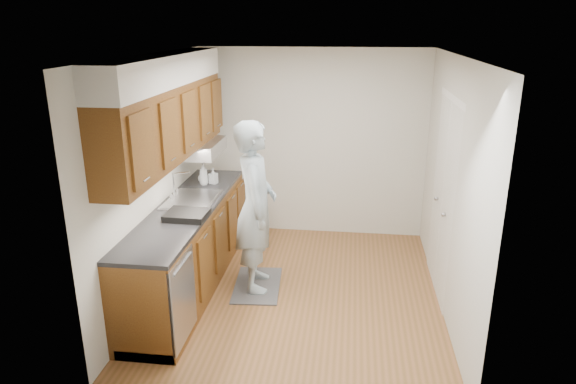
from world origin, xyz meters
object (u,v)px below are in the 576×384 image
at_px(soap_bottle_c, 203,176).
at_px(soap_bottle_b, 213,176).
at_px(person, 256,196).
at_px(dish_rack, 187,215).
at_px(soap_bottle_a, 203,174).

bearing_deg(soap_bottle_c, soap_bottle_b, -5.30).
height_order(person, dish_rack, person).
xyz_separation_m(person, dish_rack, (-0.62, -0.41, -0.09)).
relative_size(person, soap_bottle_a, 7.82).
bearing_deg(soap_bottle_a, person, -42.10).
xyz_separation_m(soap_bottle_c, dish_rack, (0.17, -1.17, -0.05)).
distance_m(soap_bottle_c, dish_rack, 1.18).
distance_m(person, dish_rack, 0.75).
relative_size(person, soap_bottle_c, 12.36).
distance_m(soap_bottle_b, dish_rack, 1.16).
height_order(soap_bottle_b, soap_bottle_c, soap_bottle_b).
distance_m(soap_bottle_a, soap_bottle_b, 0.12).
bearing_deg(soap_bottle_b, person, -48.44).
distance_m(person, soap_bottle_c, 1.09).
height_order(person, soap_bottle_b, person).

